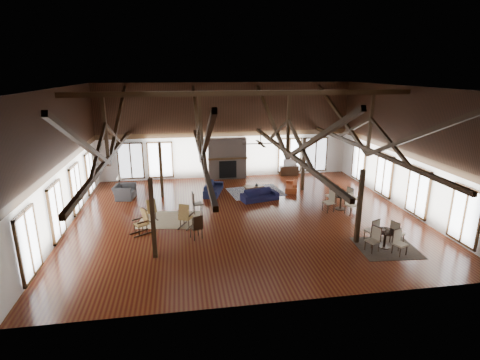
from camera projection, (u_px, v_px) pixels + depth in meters
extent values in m
plane|color=#5E2D13|center=(245.00, 216.00, 17.93)|extent=(16.00, 16.00, 0.00)
cube|color=black|center=(245.00, 87.00, 16.23)|extent=(16.00, 14.00, 0.02)
cube|color=silver|center=(226.00, 131.00, 23.71)|extent=(16.00, 0.02, 6.00)
cube|color=silver|center=(288.00, 209.00, 10.45)|extent=(16.00, 0.02, 6.00)
cube|color=silver|center=(60.00, 161.00, 15.87)|extent=(0.02, 14.00, 6.00)
cube|color=silver|center=(406.00, 149.00, 18.29)|extent=(0.02, 14.00, 6.00)
cube|color=black|center=(245.00, 93.00, 16.30)|extent=(15.60, 0.18, 0.22)
cube|color=black|center=(108.00, 159.00, 16.16)|extent=(0.16, 13.70, 0.18)
cube|color=black|center=(105.00, 127.00, 15.78)|extent=(0.14, 0.14, 2.70)
cube|color=black|center=(118.00, 120.00, 19.13)|extent=(0.15, 7.07, 3.12)
cube|color=black|center=(86.00, 146.00, 12.50)|extent=(0.15, 7.07, 3.12)
cube|color=black|center=(201.00, 155.00, 16.76)|extent=(0.16, 13.70, 0.18)
cube|color=black|center=(200.00, 125.00, 16.38)|extent=(0.14, 0.14, 2.70)
cube|color=black|center=(197.00, 118.00, 19.73)|extent=(0.15, 7.07, 3.12)
cube|color=black|center=(206.00, 143.00, 13.10)|extent=(0.15, 7.07, 3.12)
cube|color=black|center=(287.00, 152.00, 17.37)|extent=(0.16, 13.70, 0.18)
cube|color=black|center=(288.00, 123.00, 16.99)|extent=(0.14, 0.14, 2.70)
cube|color=black|center=(270.00, 117.00, 20.34)|extent=(0.15, 7.07, 3.12)
cube|color=black|center=(315.00, 140.00, 13.71)|extent=(0.15, 7.07, 3.12)
cube|color=black|center=(368.00, 150.00, 17.97)|extent=(0.16, 13.70, 0.18)
cube|color=black|center=(371.00, 121.00, 17.59)|extent=(0.14, 0.14, 2.70)
cube|color=black|center=(340.00, 115.00, 20.94)|extent=(0.15, 7.07, 3.12)
cube|color=black|center=(415.00, 137.00, 14.31)|extent=(0.15, 7.07, 3.12)
cube|color=black|center=(153.00, 219.00, 13.58)|extent=(0.16, 0.16, 3.05)
cube|color=black|center=(359.00, 207.00, 14.79)|extent=(0.16, 0.16, 3.05)
cube|color=black|center=(161.00, 170.00, 20.21)|extent=(0.16, 0.16, 3.05)
cube|color=black|center=(303.00, 164.00, 21.42)|extent=(0.16, 0.16, 3.05)
cube|color=#76655A|center=(227.00, 158.00, 23.89)|extent=(2.40, 0.62, 2.60)
cube|color=black|center=(228.00, 169.00, 23.77)|extent=(1.10, 0.06, 1.10)
cube|color=#34200F|center=(228.00, 159.00, 23.61)|extent=(2.50, 0.20, 0.12)
cylinder|color=black|center=(261.00, 135.00, 15.91)|extent=(0.04, 0.04, 0.70)
cylinder|color=black|center=(261.00, 144.00, 16.01)|extent=(0.20, 0.20, 0.10)
cube|color=black|center=(271.00, 143.00, 16.08)|extent=(0.70, 0.12, 0.02)
cube|color=black|center=(258.00, 142.00, 16.44)|extent=(0.12, 0.70, 0.02)
cube|color=black|center=(250.00, 144.00, 15.94)|extent=(0.70, 0.12, 0.02)
cube|color=black|center=(263.00, 146.00, 15.58)|extent=(0.12, 0.70, 0.02)
imported|color=black|center=(260.00, 195.00, 20.01)|extent=(2.12, 1.23, 0.58)
imported|color=black|center=(213.00, 188.00, 21.12)|extent=(2.21, 1.34, 0.60)
imported|color=#A3441F|center=(291.00, 186.00, 21.75)|extent=(1.81, 1.16, 0.49)
cube|color=brown|center=(254.00, 187.00, 21.16)|extent=(1.17, 0.74, 0.06)
cube|color=brown|center=(246.00, 191.00, 20.98)|extent=(0.06, 0.06, 0.36)
cube|color=brown|center=(245.00, 189.00, 21.32)|extent=(0.06, 0.06, 0.36)
cube|color=brown|center=(262.00, 191.00, 21.12)|extent=(0.06, 0.06, 0.36)
cube|color=brown|center=(261.00, 189.00, 21.46)|extent=(0.06, 0.06, 0.36)
imported|color=#B2B2B2|center=(257.00, 185.00, 21.09)|extent=(0.19, 0.19, 0.19)
imported|color=#313134|center=(125.00, 192.00, 20.27)|extent=(1.32, 1.20, 0.75)
cube|color=black|center=(120.00, 190.00, 20.86)|extent=(0.47, 0.47, 0.62)
cylinder|color=black|center=(119.00, 181.00, 20.72)|extent=(0.08, 0.08, 0.37)
cone|color=beige|center=(119.00, 177.00, 20.65)|extent=(0.33, 0.33, 0.27)
cube|color=olive|center=(150.00, 211.00, 17.44)|extent=(0.60, 0.59, 0.05)
cube|color=olive|center=(152.00, 206.00, 17.20)|extent=(0.48, 0.36, 0.65)
cube|color=black|center=(147.00, 220.00, 17.44)|extent=(0.41, 0.72, 0.05)
cube|color=black|center=(154.00, 218.00, 17.65)|extent=(0.41, 0.72, 0.05)
cube|color=olive|center=(186.00, 218.00, 16.59)|extent=(0.65, 0.64, 0.05)
cube|color=olive|center=(184.00, 212.00, 16.29)|extent=(0.52, 0.38, 0.71)
cube|color=black|center=(182.00, 226.00, 16.77)|extent=(0.43, 0.80, 0.05)
cube|color=black|center=(191.00, 227.00, 16.65)|extent=(0.43, 0.80, 0.05)
cube|color=olive|center=(141.00, 224.00, 15.89)|extent=(0.65, 0.65, 0.05)
cube|color=olive|center=(145.00, 216.00, 15.94)|extent=(0.41, 0.50, 0.69)
cube|color=black|center=(143.00, 234.00, 15.86)|extent=(0.74, 0.50, 0.05)
cube|color=black|center=(139.00, 232.00, 16.14)|extent=(0.74, 0.50, 0.05)
cube|color=black|center=(197.00, 204.00, 18.16)|extent=(0.51, 0.51, 0.05)
cube|color=black|center=(193.00, 198.00, 18.02)|extent=(0.11, 0.46, 0.59)
cylinder|color=black|center=(198.00, 208.00, 18.23)|extent=(0.04, 0.04, 0.49)
cube|color=black|center=(196.00, 228.00, 15.45)|extent=(0.58, 0.58, 0.05)
cube|color=black|center=(198.00, 223.00, 15.21)|extent=(0.42, 0.22, 0.58)
cylinder|color=black|center=(196.00, 233.00, 15.51)|extent=(0.04, 0.04, 0.47)
cylinder|color=black|center=(386.00, 231.00, 14.59)|extent=(0.80, 0.80, 0.04)
cylinder|color=black|center=(385.00, 239.00, 14.68)|extent=(0.10, 0.10, 0.66)
cylinder|color=black|center=(384.00, 247.00, 14.78)|extent=(0.48, 0.48, 0.04)
cylinder|color=black|center=(341.00, 195.00, 18.61)|extent=(0.87, 0.87, 0.04)
cylinder|color=black|center=(341.00, 202.00, 18.71)|extent=(0.10, 0.10, 0.72)
cylinder|color=black|center=(340.00, 209.00, 18.81)|extent=(0.52, 0.52, 0.04)
imported|color=#B2B2B2|center=(384.00, 230.00, 14.57)|extent=(0.13, 0.13, 0.09)
imported|color=#B2B2B2|center=(342.00, 194.00, 18.62)|extent=(0.15, 0.15, 0.10)
cube|color=black|center=(289.00, 170.00, 24.86)|extent=(1.22, 0.46, 0.61)
imported|color=#B2B2B2|center=(290.00, 162.00, 24.71)|extent=(0.90, 0.14, 0.52)
cube|color=#CBB28D|center=(170.00, 220.00, 17.48)|extent=(3.02, 2.54, 0.01)
cube|color=#162040|center=(256.00, 192.00, 21.47)|extent=(3.30, 2.66, 0.01)
cube|color=black|center=(386.00, 248.00, 14.72)|extent=(2.39, 2.20, 0.01)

